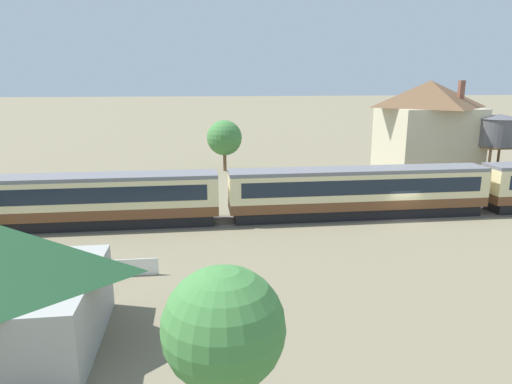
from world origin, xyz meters
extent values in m
plane|color=#7A7056|center=(0.00, 0.00, 0.00)|extent=(600.00, 600.00, 0.00)
cube|color=brown|center=(-3.47, 1.45, 1.30)|extent=(21.97, 2.97, 0.80)
cube|color=beige|center=(-3.47, 1.45, 2.80)|extent=(21.97, 2.97, 2.20)
cube|color=#192330|center=(-3.47, 1.45, 2.91)|extent=(20.21, 3.01, 1.23)
cube|color=slate|center=(-3.47, 1.45, 4.05)|extent=(21.97, 2.79, 0.30)
cube|color=black|center=(-3.47, 1.45, 0.46)|extent=(21.09, 2.55, 0.88)
cylinder|color=black|center=(3.79, 0.73, 0.45)|extent=(0.90, 0.18, 0.90)
cylinder|color=black|center=(3.79, 2.16, 0.45)|extent=(0.90, 0.18, 0.90)
cylinder|color=black|center=(-10.72, 0.73, 0.45)|extent=(0.90, 0.18, 0.90)
cylinder|color=black|center=(-10.72, 2.16, 0.45)|extent=(0.90, 0.18, 0.90)
cube|color=brown|center=(-26.34, 1.45, 1.30)|extent=(21.97, 2.97, 0.80)
cube|color=beige|center=(-26.34, 1.45, 2.80)|extent=(21.97, 2.97, 2.20)
cube|color=#192330|center=(-26.34, 1.45, 2.91)|extent=(20.21, 3.01, 1.23)
cube|color=slate|center=(-26.34, 1.45, 4.05)|extent=(21.97, 2.79, 0.30)
cube|color=black|center=(-26.34, 1.45, 0.46)|extent=(21.09, 2.55, 0.88)
cylinder|color=black|center=(-19.09, 0.73, 0.45)|extent=(0.90, 0.18, 0.90)
cylinder|color=black|center=(-19.09, 2.16, 0.45)|extent=(0.90, 0.18, 0.90)
cube|color=#665B51|center=(-13.29, 1.45, 0.01)|extent=(133.82, 3.60, 0.01)
cube|color=#4C4238|center=(-13.29, 0.73, 0.02)|extent=(133.82, 0.12, 0.04)
cube|color=#4C4238|center=(-13.29, 2.16, 0.02)|extent=(133.82, 0.12, 0.04)
cube|color=beige|center=(9.75, 15.80, 4.17)|extent=(9.43, 9.60, 8.34)
pyramid|color=brown|center=(9.75, 15.80, 9.85)|extent=(10.18, 10.37, 3.01)
cube|color=brown|center=(12.39, 13.88, 10.00)|extent=(0.56, 0.56, 2.71)
cylinder|color=brown|center=(17.19, 12.90, 2.13)|extent=(0.28, 0.28, 4.27)
cylinder|color=brown|center=(13.76, 12.90, 2.13)|extent=(0.28, 0.28, 4.27)
cylinder|color=brown|center=(13.76, 9.47, 2.13)|extent=(0.28, 0.28, 4.27)
cube|color=brown|center=(15.47, 11.18, 4.35)|extent=(3.93, 3.93, 0.16)
cylinder|color=#56565B|center=(15.47, 11.18, 5.89)|extent=(4.37, 4.37, 2.93)
cone|color=#56565B|center=(15.47, 11.18, 7.60)|extent=(4.59, 4.59, 0.50)
sphere|color=#427F3D|center=(-16.34, -24.06, 5.20)|extent=(3.24, 3.24, 3.24)
cylinder|color=brown|center=(-13.47, 23.26, 1.46)|extent=(0.43, 0.43, 2.92)
sphere|color=#427F3D|center=(-13.47, 23.26, 4.26)|extent=(4.46, 4.46, 4.46)
camera|label=1|loc=(-16.85, -34.64, 11.40)|focal=32.00mm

